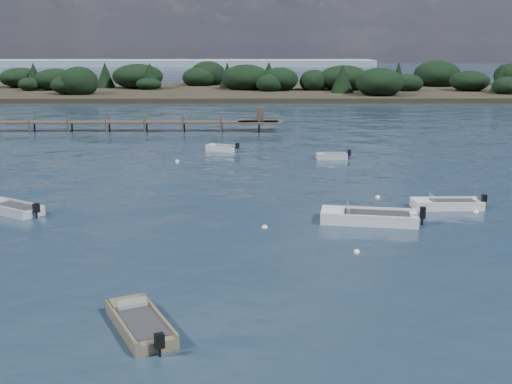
{
  "coord_description": "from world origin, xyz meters",
  "views": [
    {
      "loc": [
        3.05,
        -24.02,
        10.05
      ],
      "look_at": [
        3.3,
        14.0,
        1.0
      ],
      "focal_mm": 45.0,
      "sensor_mm": 36.0,
      "label": 1
    }
  ],
  "objects_px": {
    "tender_far_grey_b": "(332,157)",
    "dinghy_mid_white_b": "(446,206)",
    "dinghy_mid_grey": "(12,210)",
    "jetty": "(31,122)",
    "dinghy_near_olive": "(140,326)",
    "dinghy_mid_white_a": "(368,219)",
    "tender_far_white": "(222,149)"
  },
  "relations": [
    {
      "from": "dinghy_near_olive",
      "to": "dinghy_mid_grey",
      "type": "height_order",
      "value": "dinghy_mid_grey"
    },
    {
      "from": "tender_far_white",
      "to": "dinghy_mid_grey",
      "type": "height_order",
      "value": "dinghy_mid_grey"
    },
    {
      "from": "dinghy_mid_white_a",
      "to": "jetty",
      "type": "bearing_deg",
      "value": 130.13
    },
    {
      "from": "dinghy_mid_white_a",
      "to": "tender_far_grey_b",
      "type": "height_order",
      "value": "dinghy_mid_white_a"
    },
    {
      "from": "dinghy_mid_grey",
      "to": "dinghy_near_olive",
      "type": "bearing_deg",
      "value": -57.0
    },
    {
      "from": "jetty",
      "to": "dinghy_mid_white_a",
      "type": "bearing_deg",
      "value": -49.87
    },
    {
      "from": "tender_far_white",
      "to": "dinghy_mid_white_b",
      "type": "distance_m",
      "value": 25.48
    },
    {
      "from": "dinghy_mid_white_a",
      "to": "dinghy_mid_white_b",
      "type": "xyz_separation_m",
      "value": [
        5.33,
        3.09,
        -0.03
      ]
    },
    {
      "from": "jetty",
      "to": "dinghy_mid_white_b",
      "type": "bearing_deg",
      "value": -42.92
    },
    {
      "from": "tender_far_white",
      "to": "dinghy_mid_white_a",
      "type": "xyz_separation_m",
      "value": [
        9.37,
        -23.91,
        0.02
      ]
    },
    {
      "from": "dinghy_mid_white_b",
      "to": "dinghy_mid_grey",
      "type": "xyz_separation_m",
      "value": [
        -26.23,
        -0.89,
        0.01
      ]
    },
    {
      "from": "dinghy_mid_white_b",
      "to": "jetty",
      "type": "relative_size",
      "value": 0.07
    },
    {
      "from": "tender_far_white",
      "to": "tender_far_grey_b",
      "type": "distance_m",
      "value": 10.56
    },
    {
      "from": "tender_far_grey_b",
      "to": "dinghy_mid_white_b",
      "type": "bearing_deg",
      "value": -73.34
    },
    {
      "from": "dinghy_mid_white_a",
      "to": "jetty",
      "type": "distance_m",
      "value": 48.69
    },
    {
      "from": "dinghy_mid_white_b",
      "to": "tender_far_grey_b",
      "type": "bearing_deg",
      "value": 106.66
    },
    {
      "from": "tender_far_white",
      "to": "dinghy_mid_white_a",
      "type": "bearing_deg",
      "value": -68.59
    },
    {
      "from": "tender_far_white",
      "to": "jetty",
      "type": "relative_size",
      "value": 0.05
    },
    {
      "from": "dinghy_mid_grey",
      "to": "jetty",
      "type": "bearing_deg",
      "value": 106.65
    },
    {
      "from": "dinghy_mid_grey",
      "to": "jetty",
      "type": "relative_size",
      "value": 0.07
    },
    {
      "from": "dinghy_near_olive",
      "to": "jetty",
      "type": "relative_size",
      "value": 0.07
    },
    {
      "from": "dinghy_mid_white_b",
      "to": "jetty",
      "type": "height_order",
      "value": "jetty"
    },
    {
      "from": "dinghy_near_olive",
      "to": "dinghy_mid_grey",
      "type": "distance_m",
      "value": 18.96
    },
    {
      "from": "jetty",
      "to": "dinghy_mid_grey",
      "type": "bearing_deg",
      "value": -73.35
    },
    {
      "from": "dinghy_near_olive",
      "to": "dinghy_mid_white_a",
      "type": "distance_m",
      "value": 17.3
    },
    {
      "from": "dinghy_near_olive",
      "to": "dinghy_mid_grey",
      "type": "bearing_deg",
      "value": 123.0
    },
    {
      "from": "dinghy_mid_grey",
      "to": "tender_far_grey_b",
      "type": "bearing_deg",
      "value": 39.58
    },
    {
      "from": "tender_far_white",
      "to": "tender_far_grey_b",
      "type": "relative_size",
      "value": 1.07
    },
    {
      "from": "dinghy_mid_white_a",
      "to": "dinghy_mid_white_b",
      "type": "relative_size",
      "value": 1.3
    },
    {
      "from": "dinghy_mid_white_b",
      "to": "dinghy_mid_grey",
      "type": "distance_m",
      "value": 26.25
    },
    {
      "from": "dinghy_mid_white_b",
      "to": "tender_far_grey_b",
      "type": "relative_size",
      "value": 1.53
    },
    {
      "from": "dinghy_mid_white_a",
      "to": "dinghy_mid_grey",
      "type": "xyz_separation_m",
      "value": [
        -20.9,
        2.2,
        -0.02
      ]
    }
  ]
}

